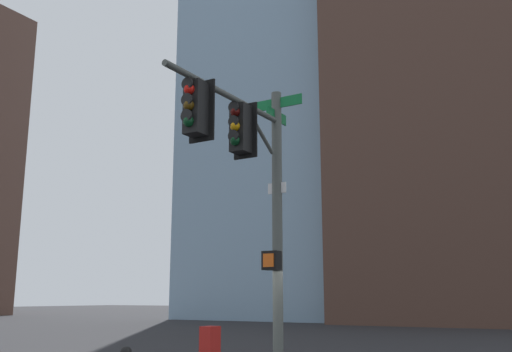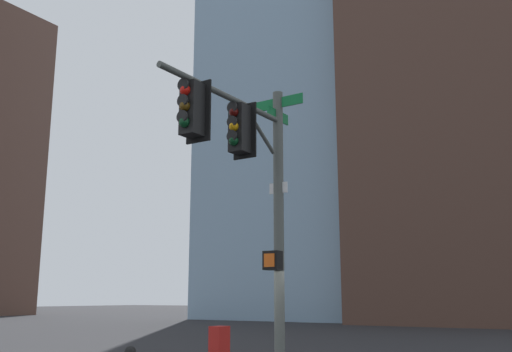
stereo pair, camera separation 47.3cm
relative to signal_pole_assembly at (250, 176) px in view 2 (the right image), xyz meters
name	(u,v)px [view 2 (the right image)]	position (x,y,z in m)	size (l,w,h in m)	color
signal_pole_assembly	(250,176)	(0.00, 0.00, 0.00)	(1.30, 4.35, 6.54)	#4C514C
newspaper_box	(219,343)	(-4.89, 5.81, -3.87)	(0.44, 0.56, 1.05)	red
building_brick_nearside	(507,13)	(0.35, 39.41, 21.04)	(23.33, 19.13, 50.88)	#4C3328
building_brick_midblock	(480,123)	(-4.14, 48.33, 14.44)	(21.78, 17.06, 37.68)	#845B47
building_glass_tower	(400,2)	(-11.10, 47.32, 28.99)	(32.59, 30.40, 66.77)	#7A99B2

